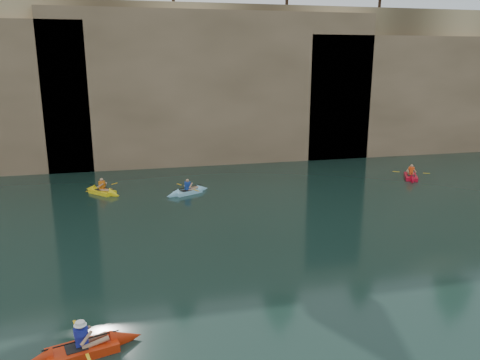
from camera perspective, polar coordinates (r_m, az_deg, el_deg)
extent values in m
plane|color=black|center=(14.94, 6.14, -16.23)|extent=(160.00, 160.00, 0.00)
cube|color=tan|center=(42.34, -7.54, 12.10)|extent=(70.00, 16.00, 12.00)
cube|color=#96785B|center=(35.32, -2.93, 11.29)|extent=(24.00, 2.40, 11.40)
cube|color=#96785B|center=(43.70, 24.24, 9.63)|extent=(26.00, 2.40, 9.84)
cube|color=black|center=(34.55, -12.49, 4.05)|extent=(3.50, 1.00, 3.20)
cube|color=black|center=(37.35, 9.55, 5.96)|extent=(5.00, 1.00, 4.50)
cube|color=red|center=(13.84, -18.65, -19.00)|extent=(2.59, 1.41, 0.28)
cone|color=red|center=(14.02, -13.73, -18.14)|extent=(1.04, 0.95, 0.74)
cube|color=black|center=(13.76, -19.33, -18.71)|extent=(0.65, 0.59, 0.04)
cube|color=#1B2599|center=(13.64, -18.78, -17.65)|extent=(0.36, 0.28, 0.47)
sphere|color=tan|center=(13.46, -18.90, -16.42)|extent=(0.20, 0.20, 0.20)
cylinder|color=black|center=(13.69, -18.75, -18.01)|extent=(1.91, 0.56, 0.04)
cube|color=yellow|center=(14.45, -19.43, -16.24)|extent=(0.19, 0.43, 0.02)
cube|color=yellow|center=(12.95, -17.97, -19.98)|extent=(0.19, 0.43, 0.02)
cylinder|color=white|center=(13.44, -18.92, -16.28)|extent=(0.34, 0.34, 0.09)
cube|color=red|center=(32.99, 20.10, 0.42)|extent=(1.80, 2.53, 0.26)
cone|color=red|center=(34.11, 19.92, 0.87)|extent=(1.03, 1.10, 0.71)
cone|color=red|center=(31.86, 20.29, -0.07)|extent=(1.03, 1.10, 0.71)
cube|color=black|center=(32.82, 20.14, 0.53)|extent=(0.65, 0.69, 0.04)
cube|color=#FF4D15|center=(32.90, 20.15, 1.05)|extent=(0.33, 0.38, 0.47)
sphere|color=tan|center=(32.83, 20.20, 1.63)|extent=(0.20, 0.20, 0.20)
cylinder|color=black|center=(32.93, 20.14, 0.87)|extent=(1.01, 1.88, 0.04)
cube|color=yellow|center=(32.84, 18.49, 0.98)|extent=(0.41, 0.27, 0.02)
cube|color=yellow|center=(33.04, 21.77, 0.77)|extent=(0.41, 0.27, 0.02)
cube|color=yellow|center=(28.57, -16.42, -1.36)|extent=(2.04, 2.10, 0.26)
cone|color=yellow|center=(27.81, -15.04, -1.68)|extent=(1.04, 1.05, 0.71)
cone|color=yellow|center=(29.34, -17.74, -1.05)|extent=(1.04, 1.05, 0.71)
cube|color=black|center=(28.66, -16.63, -1.12)|extent=(0.70, 0.70, 0.04)
cube|color=orange|center=(28.47, -16.48, -0.64)|extent=(0.37, 0.38, 0.47)
sphere|color=tan|center=(28.39, -16.53, 0.03)|extent=(0.20, 0.20, 0.20)
cylinder|color=black|center=(28.50, -16.46, -0.84)|extent=(1.46, 1.54, 0.04)
cube|color=yellow|center=(29.09, -15.06, -0.43)|extent=(0.36, 0.35, 0.02)
cube|color=yellow|center=(27.93, -17.92, -1.25)|extent=(0.36, 0.35, 0.02)
cube|color=#96DBFB|center=(27.58, -6.39, -1.42)|extent=(2.31, 1.64, 0.24)
cone|color=#96DBFB|center=(28.16, -4.61, -1.05)|extent=(1.01, 0.96, 0.67)
cone|color=#96DBFB|center=(27.03, -8.24, -1.81)|extent=(1.01, 0.96, 0.67)
cube|color=black|center=(27.47, -6.65, -1.29)|extent=(0.68, 0.62, 0.04)
cube|color=#1B3B95|center=(27.48, -6.41, -0.72)|extent=(0.36, 0.31, 0.45)
sphere|color=tan|center=(27.40, -6.43, -0.07)|extent=(0.19, 0.19, 0.19)
cylinder|color=black|center=(27.51, -6.40, -0.89)|extent=(1.78, 0.93, 0.04)
cube|color=yellow|center=(28.22, -7.42, -0.53)|extent=(0.26, 0.41, 0.02)
cube|color=yellow|center=(26.80, -5.33, -1.28)|extent=(0.26, 0.41, 0.02)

